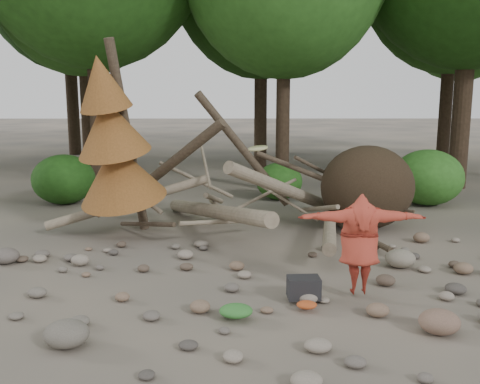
{
  "coord_description": "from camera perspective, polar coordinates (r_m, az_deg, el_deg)",
  "views": [
    {
      "loc": [
        -0.47,
        -8.09,
        3.18
      ],
      "look_at": [
        -0.42,
        1.5,
        1.4
      ],
      "focal_mm": 40.0,
      "sensor_mm": 36.0,
      "label": 1
    }
  ],
  "objects": [
    {
      "name": "ground",
      "position": [
        8.71,
        2.87,
        -10.92
      ],
      "size": [
        120.0,
        120.0,
        0.0
      ],
      "primitive_type": "plane",
      "color": "#514C44",
      "rests_on": "ground"
    },
    {
      "name": "bush_mid",
      "position": [
        16.16,
        4.21,
        1.16
      ],
      "size": [
        1.4,
        1.4,
        1.12
      ],
      "primitive_type": "ellipsoid",
      "color": "#285F1B",
      "rests_on": "ground"
    },
    {
      "name": "frisbee_thrower",
      "position": [
        8.55,
        12.63,
        -5.38
      ],
      "size": [
        2.77,
        0.7,
        2.35
      ],
      "color": "#AD3627",
      "rests_on": "ground"
    },
    {
      "name": "cloth_orange",
      "position": [
        8.13,
        7.13,
        -12.17
      ],
      "size": [
        0.3,
        0.25,
        0.11
      ],
      "primitive_type": "ellipsoid",
      "color": "#A7431C",
      "rests_on": "ground"
    },
    {
      "name": "bush_right",
      "position": [
        16.23,
        19.4,
        1.48
      ],
      "size": [
        2.0,
        2.0,
        1.6
      ],
      "primitive_type": "ellipsoid",
      "color": "#327123",
      "rests_on": "ground"
    },
    {
      "name": "boulder_mid_right",
      "position": [
        10.38,
        16.72,
        -6.81
      ],
      "size": [
        0.56,
        0.51,
        0.34
      ],
      "primitive_type": "ellipsoid",
      "color": "gray",
      "rests_on": "ground"
    },
    {
      "name": "boulder_front_right",
      "position": [
        7.83,
        20.51,
        -12.83
      ],
      "size": [
        0.55,
        0.5,
        0.33
      ],
      "primitive_type": "ellipsoid",
      "color": "#7B5D4C",
      "rests_on": "ground"
    },
    {
      "name": "bush_left",
      "position": [
        16.29,
        -18.3,
        1.29
      ],
      "size": [
        1.8,
        1.8,
        1.44
      ],
      "primitive_type": "ellipsoid",
      "color": "#1E4B14",
      "rests_on": "ground"
    },
    {
      "name": "backpack",
      "position": [
        8.45,
        6.8,
        -10.46
      ],
      "size": [
        0.51,
        0.36,
        0.33
      ],
      "primitive_type": "cube",
      "rotation": [
        0.0,
        0.0,
        0.06
      ],
      "color": "black",
      "rests_on": "ground"
    },
    {
      "name": "deadfall_pile",
      "position": [
        12.78,
        10.94,
        0.27
      ],
      "size": [
        8.55,
        5.24,
        3.3
      ],
      "color": "#332619",
      "rests_on": "ground"
    },
    {
      "name": "cloth_green",
      "position": [
        7.78,
        -0.43,
        -12.9
      ],
      "size": [
        0.48,
        0.4,
        0.18
      ],
      "primitive_type": "ellipsoid",
      "color": "#30712D",
      "rests_on": "ground"
    },
    {
      "name": "dead_conifer",
      "position": [
        11.81,
        -13.29,
        5.04
      ],
      "size": [
        2.06,
        2.16,
        4.35
      ],
      "color": "#4C3F30",
      "rests_on": "ground"
    },
    {
      "name": "boulder_mid_left",
      "position": [
        11.09,
        -23.73,
        -6.25
      ],
      "size": [
        0.51,
        0.46,
        0.3
      ],
      "primitive_type": "ellipsoid",
      "color": "#605751",
      "rests_on": "ground"
    },
    {
      "name": "boulder_front_left",
      "position": [
        7.35,
        -18.02,
        -14.18
      ],
      "size": [
        0.58,
        0.52,
        0.35
      ],
      "primitive_type": "ellipsoid",
      "color": "#666055",
      "rests_on": "ground"
    }
  ]
}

